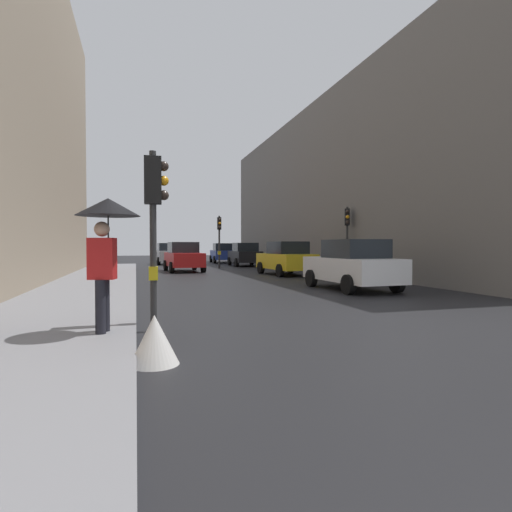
% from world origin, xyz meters
% --- Properties ---
extents(ground_plane, '(120.00, 120.00, 0.00)m').
position_xyz_m(ground_plane, '(0.00, 0.00, 0.00)').
color(ground_plane, black).
extents(sidewalk_kerb, '(3.14, 40.00, 0.16)m').
position_xyz_m(sidewalk_kerb, '(-6.83, 6.00, 0.08)').
color(sidewalk_kerb, gray).
rests_on(sidewalk_kerb, ground).
extents(building_facade_right, '(12.00, 33.18, 10.39)m').
position_xyz_m(building_facade_right, '(11.26, 17.96, 5.19)').
color(building_facade_right, slate).
rests_on(building_facade_right, ground).
extents(traffic_light_far_median, '(0.24, 0.43, 3.59)m').
position_xyz_m(traffic_light_far_median, '(0.24, 20.60, 2.48)').
color(traffic_light_far_median, '#2D2D2D').
rests_on(traffic_light_far_median, ground).
extents(traffic_light_near_left, '(0.43, 0.25, 3.23)m').
position_xyz_m(traffic_light_near_left, '(-4.93, 0.20, 2.23)').
color(traffic_light_near_left, '#2D2D2D').
rests_on(traffic_light_near_left, ground).
extents(traffic_light_mid_street, '(0.34, 0.45, 3.50)m').
position_xyz_m(traffic_light_mid_street, '(4.95, 11.36, 2.42)').
color(traffic_light_mid_street, '#2D2D2D').
rests_on(traffic_light_mid_street, ground).
extents(car_silver_hatchback, '(2.13, 4.26, 1.76)m').
position_xyz_m(car_silver_hatchback, '(-2.67, 27.75, 0.88)').
color(car_silver_hatchback, '#BCBCC1').
rests_on(car_silver_hatchback, ground).
extents(car_dark_suv, '(2.10, 4.24, 1.76)m').
position_xyz_m(car_dark_suv, '(2.70, 23.19, 0.88)').
color(car_dark_suv, black).
rests_on(car_dark_suv, ground).
extents(car_yellow_taxi, '(2.24, 4.31, 1.76)m').
position_xyz_m(car_yellow_taxi, '(2.39, 13.27, 0.88)').
color(car_yellow_taxi, yellow).
rests_on(car_yellow_taxi, ground).
extents(car_white_compact, '(2.12, 4.25, 1.76)m').
position_xyz_m(car_white_compact, '(2.03, 5.59, 0.88)').
color(car_white_compact, silver).
rests_on(car_white_compact, ground).
extents(car_red_sedan, '(2.21, 4.30, 1.76)m').
position_xyz_m(car_red_sedan, '(-2.51, 17.73, 0.88)').
color(car_red_sedan, red).
rests_on(car_red_sedan, ground).
extents(car_blue_van, '(2.19, 4.29, 1.76)m').
position_xyz_m(car_blue_van, '(2.30, 29.51, 0.88)').
color(car_blue_van, navy).
rests_on(car_blue_van, ground).
extents(pedestrian_with_umbrella, '(1.00, 1.00, 2.14)m').
position_xyz_m(pedestrian_with_umbrella, '(-5.71, -0.44, 1.84)').
color(pedestrian_with_umbrella, black).
rests_on(pedestrian_with_umbrella, sidewalk_kerb).
extents(warning_sign_triangle, '(0.64, 0.64, 0.65)m').
position_xyz_m(warning_sign_triangle, '(-5.03, -1.93, 0.33)').
color(warning_sign_triangle, silver).
rests_on(warning_sign_triangle, ground).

